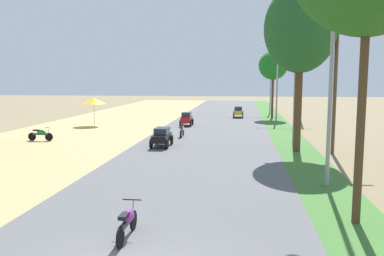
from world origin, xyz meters
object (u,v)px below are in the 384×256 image
(utility_pole_far, at_px, (336,76))
(motorbike_ahead_third, at_px, (182,130))
(utility_pole_near, at_px, (302,79))
(car_sedan_yellow, at_px, (238,111))
(parked_motorbike_third, at_px, (41,134))
(streetlamp_near, at_px, (332,67))
(median_tree_second, at_px, (300,29))
(streetlamp_farthest, at_px, (271,79))
(streetlamp_far, at_px, (277,77))
(motorbike_ahead_second, at_px, (127,220))
(median_tree_third, at_px, (273,66))
(streetlamp_mid, at_px, (296,72))
(vendor_umbrella, at_px, (94,101))
(car_hatchback_red, at_px, (187,118))

(utility_pole_far, xyz_separation_m, motorbike_ahead_third, (-9.58, 5.18, -3.94))
(utility_pole_near, distance_m, car_sedan_yellow, 7.63)
(parked_motorbike_third, distance_m, streetlamp_near, 20.20)
(median_tree_second, bearing_deg, streetlamp_farthest, 89.59)
(streetlamp_far, height_order, car_sedan_yellow, streetlamp_far)
(parked_motorbike_third, relative_size, streetlamp_near, 0.22)
(utility_pole_near, height_order, motorbike_ahead_second, utility_pole_near)
(median_tree_third, xyz_separation_m, streetlamp_farthest, (0.18, 6.02, -1.49))
(streetlamp_farthest, bearing_deg, streetlamp_mid, -90.00)
(vendor_umbrella, height_order, motorbike_ahead_second, vendor_umbrella)
(median_tree_third, xyz_separation_m, streetlamp_mid, (0.18, -17.26, -0.93))
(median_tree_third, bearing_deg, median_tree_second, -90.03)
(streetlamp_farthest, bearing_deg, utility_pole_near, -73.37)
(streetlamp_far, height_order, car_hatchback_red, streetlamp_far)
(vendor_umbrella, height_order, utility_pole_far, utility_pole_far)
(parked_motorbike_third, xyz_separation_m, vendor_umbrella, (0.36, 9.21, 1.75))
(vendor_umbrella, relative_size, utility_pole_far, 0.29)
(median_tree_second, relative_size, motorbike_ahead_second, 5.38)
(utility_pole_near, relative_size, car_hatchback_red, 4.07)
(streetlamp_farthest, distance_m, motorbike_ahead_second, 40.91)
(median_tree_third, distance_m, streetlamp_mid, 17.29)
(median_tree_second, relative_size, streetlamp_far, 1.26)
(vendor_umbrella, xyz_separation_m, streetlamp_mid, (16.87, -8.12, 2.47))
(car_hatchback_red, xyz_separation_m, car_sedan_yellow, (4.56, 8.47, -0.01))
(streetlamp_farthest, relative_size, utility_pole_near, 0.88)
(streetlamp_farthest, distance_m, car_sedan_yellow, 7.99)
(motorbike_ahead_second, bearing_deg, utility_pole_far, 58.86)
(median_tree_third, relative_size, utility_pole_far, 0.83)
(utility_pole_near, xyz_separation_m, car_hatchback_red, (-10.91, -6.13, -3.52))
(streetlamp_far, relative_size, streetlamp_farthest, 1.08)
(median_tree_third, bearing_deg, car_hatchback_red, -133.93)
(streetlamp_far, distance_m, motorbike_ahead_third, 14.90)
(car_sedan_yellow, xyz_separation_m, motorbike_ahead_second, (-2.60, -34.16, -0.17))
(utility_pole_far, bearing_deg, streetlamp_mid, 118.47)
(streetlamp_mid, height_order, car_sedan_yellow, streetlamp_mid)
(streetlamp_near, bearing_deg, utility_pole_near, 84.39)
(utility_pole_far, bearing_deg, motorbike_ahead_third, 151.63)
(streetlamp_farthest, xyz_separation_m, motorbike_ahead_third, (-7.78, -21.42, -3.64))
(utility_pole_near, distance_m, motorbike_ahead_third, 16.99)
(car_sedan_yellow, bearing_deg, median_tree_second, -79.78)
(parked_motorbike_third, relative_size, median_tree_third, 0.25)
(vendor_umbrella, distance_m, utility_pole_near, 20.61)
(parked_motorbike_third, height_order, streetlamp_mid, streetlamp_mid)
(streetlamp_mid, height_order, streetlamp_farthest, streetlamp_mid)
(vendor_umbrella, relative_size, streetlamp_mid, 0.31)
(streetlamp_mid, height_order, motorbike_ahead_second, streetlamp_mid)
(motorbike_ahead_third, bearing_deg, median_tree_second, -32.76)
(streetlamp_near, distance_m, car_hatchback_red, 21.59)
(car_sedan_yellow, bearing_deg, median_tree_third, 1.07)
(median_tree_second, bearing_deg, parked_motorbike_third, 173.48)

